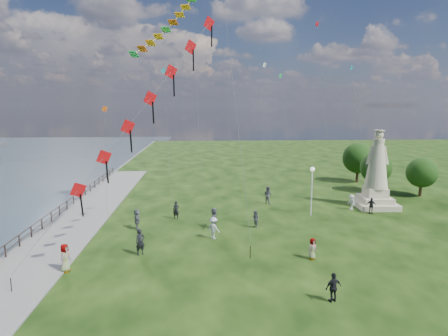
{
  "coord_description": "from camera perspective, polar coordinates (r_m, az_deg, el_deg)",
  "views": [
    {
      "loc": [
        -2.8,
        -21.23,
        10.42
      ],
      "look_at": [
        -1.0,
        8.0,
        5.5
      ],
      "focal_mm": 30.0,
      "sensor_mm": 36.0,
      "label": 1
    }
  ],
  "objects": [
    {
      "name": "red_kite_train",
      "position": [
        26.1,
        -11.47,
        9.61
      ],
      "size": [
        11.85,
        9.35,
        16.95
      ],
      "color": "black",
      "rests_on": "ground"
    },
    {
      "name": "person_7",
      "position": [
        40.38,
        6.69,
        -4.1
      ],
      "size": [
        1.05,
        1.05,
        1.89
      ],
      "primitive_type": "imported",
      "rotation": [
        0.0,
        0.0,
        2.35
      ],
      "color": "#595960",
      "rests_on": "ground"
    },
    {
      "name": "waterfront",
      "position": [
        34.32,
        -24.91,
        -9.17
      ],
      "size": [
        200.0,
        200.0,
        1.51
      ],
      "color": "#33404D",
      "rests_on": "ground"
    },
    {
      "name": "person_10",
      "position": [
        26.27,
        -23.07,
        -12.48
      ],
      "size": [
        0.71,
        0.98,
        1.82
      ],
      "primitive_type": "imported",
      "rotation": [
        0.0,
        0.0,
        1.38
      ],
      "color": "#595960",
      "rests_on": "ground"
    },
    {
      "name": "person_4",
      "position": [
        26.83,
        13.31,
        -11.87
      ],
      "size": [
        0.85,
        0.78,
        1.48
      ],
      "primitive_type": "imported",
      "rotation": [
        0.0,
        0.0,
        0.59
      ],
      "color": "#595960",
      "rests_on": "ground"
    },
    {
      "name": "person_6",
      "position": [
        35.1,
        -7.32,
        -6.38
      ],
      "size": [
        0.7,
        0.55,
        1.68
      ],
      "primitive_type": "imported",
      "rotation": [
        0.0,
        0.0,
        -0.27
      ],
      "color": "black",
      "rests_on": "ground"
    },
    {
      "name": "person_11",
      "position": [
        32.23,
        -1.54,
        -7.63
      ],
      "size": [
        1.1,
        1.81,
        1.82
      ],
      "primitive_type": "imported",
      "rotation": [
        0.0,
        0.0,
        4.48
      ],
      "color": "#595960",
      "rests_on": "ground"
    },
    {
      "name": "person_8",
      "position": [
        39.93,
        18.83,
        -4.95
      ],
      "size": [
        0.76,
        1.11,
        1.57
      ],
      "primitive_type": "imported",
      "rotation": [
        0.0,
        0.0,
        -1.32
      ],
      "color": "silver",
      "rests_on": "ground"
    },
    {
      "name": "person_2",
      "position": [
        29.79,
        -1.62,
        -9.15
      ],
      "size": [
        1.26,
        1.15,
        1.76
      ],
      "primitive_type": "imported",
      "rotation": [
        0.0,
        0.0,
        2.51
      ],
      "color": "silver",
      "rests_on": "ground"
    },
    {
      "name": "statue",
      "position": [
        41.44,
        22.18,
        -1.48
      ],
      "size": [
        4.12,
        4.12,
        7.97
      ],
      "rotation": [
        0.0,
        0.0,
        -0.05
      ],
      "color": "beige",
      "rests_on": "ground"
    },
    {
      "name": "person_5",
      "position": [
        32.95,
        -13.11,
        -7.57
      ],
      "size": [
        1.01,
        1.72,
        1.74
      ],
      "primitive_type": "imported",
      "rotation": [
        0.0,
        0.0,
        1.78
      ],
      "color": "#595960",
      "rests_on": "ground"
    },
    {
      "name": "person_1",
      "position": [
        32.45,
        4.81,
        -7.81
      ],
      "size": [
        0.73,
        0.87,
        1.54
      ],
      "primitive_type": "imported",
      "rotation": [
        0.0,
        0.0,
        -1.13
      ],
      "color": "#595960",
      "rests_on": "ground"
    },
    {
      "name": "person_0",
      "position": [
        27.44,
        -12.65,
        -10.93
      ],
      "size": [
        0.81,
        0.74,
        1.87
      ],
      "primitive_type": "imported",
      "rotation": [
        0.0,
        0.0,
        0.57
      ],
      "color": "black",
      "rests_on": "ground"
    },
    {
      "name": "small_kites",
      "position": [
        44.99,
        3.57,
        14.89
      ],
      "size": [
        28.89,
        15.72,
        28.67
      ],
      "color": "teal",
      "rests_on": "ground"
    },
    {
      "name": "person_3",
      "position": [
        21.76,
        16.35,
        -17.06
      ],
      "size": [
        1.06,
        0.75,
        1.63
      ],
      "primitive_type": "imported",
      "rotation": [
        0.0,
        0.0,
        3.44
      ],
      "color": "black",
      "rests_on": "ground"
    },
    {
      "name": "tree_row",
      "position": [
        50.85,
        22.4,
        0.53
      ],
      "size": [
        7.84,
        12.07,
        5.44
      ],
      "color": "#382314",
      "rests_on": "ground"
    },
    {
      "name": "lamppost",
      "position": [
        36.24,
        13.26,
        -1.88
      ],
      "size": [
        0.44,
        0.44,
        4.72
      ],
      "color": "silver",
      "rests_on": "ground"
    },
    {
      "name": "person_9",
      "position": [
        39.24,
        21.5,
        -5.36
      ],
      "size": [
        1.0,
        0.64,
        1.58
      ],
      "primitive_type": "imported",
      "rotation": [
        0.0,
        0.0,
        -0.2
      ],
      "color": "black",
      "rests_on": "ground"
    }
  ]
}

